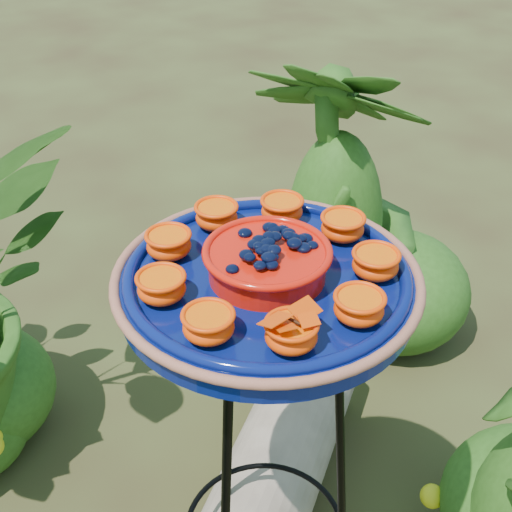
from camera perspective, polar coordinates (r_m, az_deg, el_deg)
name	(u,v)px	position (r m, az deg, el deg)	size (l,w,h in m)	color
tripod_stand	(265,450)	(1.26, 0.74, -15.28)	(0.32, 0.34, 0.84)	black
feeder_dish	(267,277)	(1.01, 0.89, -1.66)	(0.45, 0.45, 0.10)	#071252
driftwood_log	(281,456)	(1.77, 1.98, -15.73)	(0.23, 0.23, 0.68)	tan
shrub_back_right	(336,199)	(2.08, 6.39, 4.52)	(0.50, 0.50, 0.89)	#244A13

